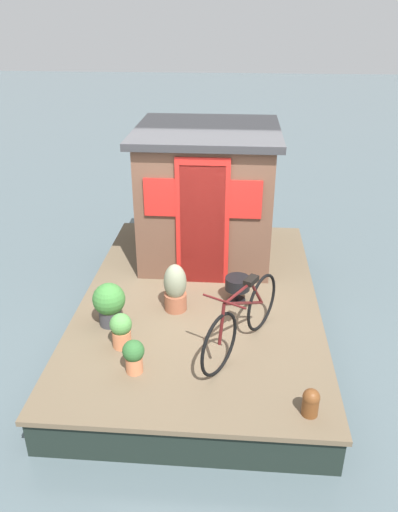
{
  "coord_description": "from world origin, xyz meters",
  "views": [
    {
      "loc": [
        -5.83,
        -0.44,
        4.02
      ],
      "look_at": [
        -0.2,
        0.0,
        1.2
      ],
      "focal_mm": 35.28,
      "sensor_mm": 36.0,
      "label": 1
    }
  ],
  "objects_px": {
    "potted_plant_mint": "(121,330)",
    "potted_plant_basil": "(175,288)",
    "charcoal_grill": "(238,284)",
    "potted_plant_succulent": "(134,355)",
    "mooring_bollard": "(311,402)",
    "houseboat_cabin": "(207,193)",
    "bicycle": "(242,319)",
    "potted_plant_lavender": "(109,303)"
  },
  "relations": [
    {
      "from": "houseboat_cabin",
      "to": "potted_plant_succulent",
      "type": "xyz_separation_m",
      "value": [
        -2.95,
        0.58,
        -0.78
      ]
    },
    {
      "from": "bicycle",
      "to": "mooring_bollard",
      "type": "xyz_separation_m",
      "value": [
        -1.0,
        -0.66,
        -0.24
      ]
    },
    {
      "from": "potted_plant_basil",
      "to": "potted_plant_mint",
      "type": "bearing_deg",
      "value": 148.02
    },
    {
      "from": "bicycle",
      "to": "charcoal_grill",
      "type": "height_order",
      "value": "bicycle"
    },
    {
      "from": "potted_plant_lavender",
      "to": "potted_plant_basil",
      "type": "relative_size",
      "value": 0.86
    },
    {
      "from": "potted_plant_succulent",
      "to": "mooring_bollard",
      "type": "xyz_separation_m",
      "value": [
        -0.49,
        -1.79,
        -0.06
      ]
    },
    {
      "from": "potted_plant_succulent",
      "to": "potted_plant_lavender",
      "type": "height_order",
      "value": "potted_plant_lavender"
    },
    {
      "from": "bicycle",
      "to": "potted_plant_succulent",
      "type": "xyz_separation_m",
      "value": [
        -0.51,
        1.13,
        -0.18
      ]
    },
    {
      "from": "potted_plant_mint",
      "to": "charcoal_grill",
      "type": "relative_size",
      "value": 1.23
    },
    {
      "from": "houseboat_cabin",
      "to": "potted_plant_succulent",
      "type": "bearing_deg",
      "value": 168.87
    },
    {
      "from": "potted_plant_basil",
      "to": "houseboat_cabin",
      "type": "bearing_deg",
      "value": -9.77
    },
    {
      "from": "potted_plant_mint",
      "to": "charcoal_grill",
      "type": "distance_m",
      "value": 1.71
    },
    {
      "from": "charcoal_grill",
      "to": "mooring_bollard",
      "type": "bearing_deg",
      "value": -160.52
    },
    {
      "from": "potted_plant_basil",
      "to": "charcoal_grill",
      "type": "height_order",
      "value": "potted_plant_basil"
    },
    {
      "from": "potted_plant_succulent",
      "to": "potted_plant_mint",
      "type": "distance_m",
      "value": 0.49
    },
    {
      "from": "potted_plant_lavender",
      "to": "potted_plant_basil",
      "type": "distance_m",
      "value": 0.85
    },
    {
      "from": "mooring_bollard",
      "to": "potted_plant_mint",
      "type": "bearing_deg",
      "value": 65.43
    },
    {
      "from": "potted_plant_succulent",
      "to": "mooring_bollard",
      "type": "bearing_deg",
      "value": -105.3
    },
    {
      "from": "potted_plant_lavender",
      "to": "charcoal_grill",
      "type": "distance_m",
      "value": 1.68
    },
    {
      "from": "potted_plant_lavender",
      "to": "bicycle",
      "type": "bearing_deg",
      "value": -102.89
    },
    {
      "from": "charcoal_grill",
      "to": "mooring_bollard",
      "type": "height_order",
      "value": "charcoal_grill"
    },
    {
      "from": "potted_plant_basil",
      "to": "potted_plant_lavender",
      "type": "bearing_deg",
      "value": 117.55
    },
    {
      "from": "mooring_bollard",
      "to": "potted_plant_lavender",
      "type": "bearing_deg",
      "value": 58.94
    },
    {
      "from": "houseboat_cabin",
      "to": "bicycle",
      "type": "bearing_deg",
      "value": -167.24
    },
    {
      "from": "potted_plant_basil",
      "to": "charcoal_grill",
      "type": "relative_size",
      "value": 1.86
    },
    {
      "from": "potted_plant_succulent",
      "to": "potted_plant_basil",
      "type": "distance_m",
      "value": 1.3
    },
    {
      "from": "houseboat_cabin",
      "to": "potted_plant_succulent",
      "type": "relative_size",
      "value": 5.33
    },
    {
      "from": "potted_plant_lavender",
      "to": "potted_plant_succulent",
      "type": "bearing_deg",
      "value": -151.84
    },
    {
      "from": "potted_plant_lavender",
      "to": "potted_plant_mint",
      "type": "bearing_deg",
      "value": -151.5
    },
    {
      "from": "potted_plant_basil",
      "to": "charcoal_grill",
      "type": "distance_m",
      "value": 0.83
    },
    {
      "from": "potted_plant_succulent",
      "to": "bicycle",
      "type": "bearing_deg",
      "value": -65.98
    },
    {
      "from": "potted_plant_succulent",
      "to": "potted_plant_basil",
      "type": "relative_size",
      "value": 0.6
    },
    {
      "from": "potted_plant_succulent",
      "to": "mooring_bollard",
      "type": "relative_size",
      "value": 1.33
    },
    {
      "from": "potted_plant_mint",
      "to": "mooring_bollard",
      "type": "relative_size",
      "value": 1.46
    },
    {
      "from": "potted_plant_mint",
      "to": "charcoal_grill",
      "type": "xyz_separation_m",
      "value": [
        1.1,
        -1.31,
        0.02
      ]
    },
    {
      "from": "potted_plant_lavender",
      "to": "charcoal_grill",
      "type": "xyz_separation_m",
      "value": [
        0.66,
        -1.54,
        -0.05
      ]
    },
    {
      "from": "potted_plant_succulent",
      "to": "potted_plant_mint",
      "type": "height_order",
      "value": "potted_plant_mint"
    },
    {
      "from": "potted_plant_mint",
      "to": "potted_plant_lavender",
      "type": "bearing_deg",
      "value": 28.5
    },
    {
      "from": "potted_plant_succulent",
      "to": "charcoal_grill",
      "type": "xyz_separation_m",
      "value": [
        1.53,
        -1.08,
        0.03
      ]
    },
    {
      "from": "potted_plant_mint",
      "to": "potted_plant_basil",
      "type": "height_order",
      "value": "potted_plant_basil"
    },
    {
      "from": "houseboat_cabin",
      "to": "potted_plant_mint",
      "type": "xyz_separation_m",
      "value": [
        -2.51,
        0.81,
        -0.77
      ]
    },
    {
      "from": "houseboat_cabin",
      "to": "potted_plant_lavender",
      "type": "bearing_deg",
      "value": 153.27
    }
  ]
}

